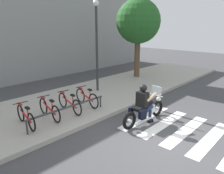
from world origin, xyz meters
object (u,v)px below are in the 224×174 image
object	(u,v)px
bicycle_0	(26,117)
street_lamp	(97,39)
bike_rack	(69,108)
motorcycle	(145,110)
bicycle_1	(49,109)
rider	(144,101)
bicycle_3	(87,98)
bicycle_2	(69,103)
tree_near_rack	(138,22)

from	to	relation	value
bicycle_0	street_lamp	xyz separation A→B (m)	(4.46, 1.29, 2.22)
bike_rack	motorcycle	bearing A→B (deg)	-46.14
bicycle_1	bike_rack	distance (m)	0.71
rider	bicycle_1	size ratio (longest dim) A/B	0.88
bicycle_3	street_lamp	distance (m)	3.15
bicycle_1	street_lamp	distance (m)	4.41
bicycle_0	bicycle_2	distance (m)	1.75
bicycle_1	tree_near_rack	size ratio (longest dim) A/B	0.33
bicycle_1	bike_rack	size ratio (longest dim) A/B	0.50
bicycle_2	tree_near_rack	bearing A→B (deg)	14.35
motorcycle	bicycle_1	bearing A→B (deg)	132.68
rider	bicycle_0	world-z (taller)	rider
bicycle_1	bicycle_0	bearing A→B (deg)	179.99
motorcycle	bicycle_0	distance (m)	4.03
rider	bike_rack	distance (m)	2.64
bike_rack	tree_near_rack	world-z (taller)	tree_near_rack
motorcycle	bicycle_1	xyz separation A→B (m)	(-2.30, 2.49, 0.04)
motorcycle	bicycle_2	xyz separation A→B (m)	(-1.43, 2.49, 0.04)
bicycle_0	bike_rack	bearing A→B (deg)	-22.96
bicycle_3	tree_near_rack	bearing A→B (deg)	16.42
bike_rack	street_lamp	xyz separation A→B (m)	(3.15, 1.85, 2.14)
bike_rack	tree_near_rack	xyz separation A→B (m)	(7.05, 2.25, 3.01)
bicycle_1	tree_near_rack	distance (m)	8.27
bicycle_2	bicycle_3	distance (m)	0.87
bicycle_1	street_lamp	xyz separation A→B (m)	(3.59, 1.29, 2.21)
rider	bicycle_3	xyz separation A→B (m)	(-0.47, 2.49, -0.32)
rider	bicycle_1	world-z (taller)	rider
motorcycle	bicycle_0	bearing A→B (deg)	141.83
street_lamp	bicycle_1	bearing A→B (deg)	-160.20
bike_rack	rider	bearing A→B (deg)	-47.26
bicycle_3	bicycle_1	bearing A→B (deg)	179.99
bicycle_3	rider	bearing A→B (deg)	-79.18
bicycle_2	motorcycle	bearing A→B (deg)	-60.24
bicycle_2	rider	bearing A→B (deg)	-61.54
bicycle_0	street_lamp	distance (m)	5.15
motorcycle	rider	distance (m)	0.37
bicycle_1	tree_near_rack	world-z (taller)	tree_near_rack
bike_rack	tree_near_rack	size ratio (longest dim) A/B	0.65
bicycle_2	tree_near_rack	world-z (taller)	tree_near_rack
street_lamp	tree_near_rack	size ratio (longest dim) A/B	0.91
street_lamp	motorcycle	bearing A→B (deg)	-108.83
bicycle_2	bike_rack	xyz separation A→B (m)	(-0.44, -0.55, 0.07)
motorcycle	rider	xyz separation A→B (m)	(-0.08, 0.01, 0.36)
street_lamp	tree_near_rack	xyz separation A→B (m)	(3.90, 0.40, 0.86)
motorcycle	bicycle_3	size ratio (longest dim) A/B	1.41
bicycle_2	bike_rack	distance (m)	0.71
rider	bicycle_1	distance (m)	3.35
bicycle_1	bike_rack	xyz separation A→B (m)	(0.44, -0.55, 0.07)
rider	bicycle_2	xyz separation A→B (m)	(-1.35, 2.49, -0.33)
motorcycle	bike_rack	distance (m)	2.69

